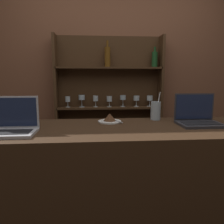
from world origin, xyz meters
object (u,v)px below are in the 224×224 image
Objects in this scene: laptop_far at (198,118)px; cake_plate at (110,119)px; water_glass at (156,111)px; laptop_near at (11,125)px.

laptop_far reaches higher than cake_plate.
laptop_far is 0.32m from water_glass.
laptop_far is at bearing -11.73° from cake_plate.
laptop_near is 1.25m from laptop_far.
cake_plate is 0.38m from water_glass.
laptop_near is at bearing -155.52° from cake_plate.
laptop_near is 1.04m from water_glass.
laptop_near is 1.33× the size of water_glass.
laptop_far is 1.36× the size of water_glass.
water_glass is at bearing 10.44° from cake_plate.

